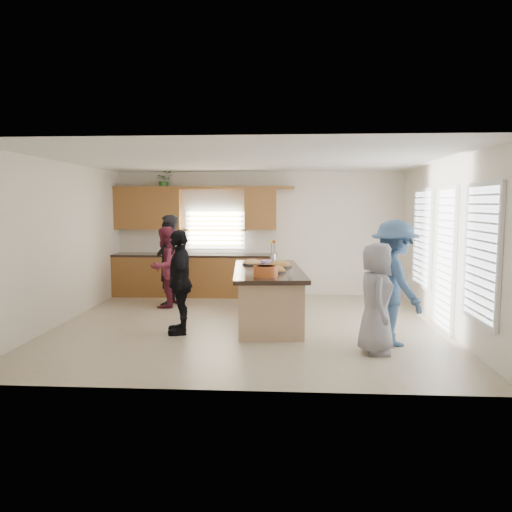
# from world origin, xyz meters

# --- Properties ---
(floor) EXTENTS (6.50, 6.50, 0.00)m
(floor) POSITION_xyz_m (0.00, 0.00, 0.00)
(floor) COLOR #BCA88C
(floor) RESTS_ON ground
(room_shell) EXTENTS (6.52, 6.02, 2.81)m
(room_shell) POSITION_xyz_m (0.00, 0.00, 1.90)
(room_shell) COLOR silver
(room_shell) RESTS_ON ground
(back_cabinetry) EXTENTS (4.08, 0.66, 2.46)m
(back_cabinetry) POSITION_xyz_m (-1.47, 2.73, 0.91)
(back_cabinetry) COLOR #93612B
(back_cabinetry) RESTS_ON ground
(right_wall_glazing) EXTENTS (0.06, 4.00, 2.25)m
(right_wall_glazing) POSITION_xyz_m (3.22, -0.13, 1.34)
(right_wall_glazing) COLOR white
(right_wall_glazing) RESTS_ON ground
(island) EXTENTS (1.37, 2.79, 0.95)m
(island) POSITION_xyz_m (0.32, 0.23, 0.45)
(island) COLOR tan
(island) RESTS_ON ground
(platter_front) EXTENTS (0.43, 0.43, 0.17)m
(platter_front) POSITION_xyz_m (0.43, -0.19, 0.98)
(platter_front) COLOR black
(platter_front) RESTS_ON island
(platter_mid) EXTENTS (0.44, 0.44, 0.18)m
(platter_mid) POSITION_xyz_m (0.52, 0.53, 0.98)
(platter_mid) COLOR black
(platter_mid) RESTS_ON island
(platter_back) EXTENTS (0.38, 0.38, 0.15)m
(platter_back) POSITION_xyz_m (0.01, 0.82, 0.98)
(platter_back) COLOR black
(platter_back) RESTS_ON island
(salad_bowl) EXTENTS (0.38, 0.38, 0.17)m
(salad_bowl) POSITION_xyz_m (0.32, -0.68, 1.04)
(salad_bowl) COLOR #C95A24
(salad_bowl) RESTS_ON island
(clear_cup) EXTENTS (0.08, 0.08, 0.11)m
(clear_cup) POSITION_xyz_m (0.69, -0.73, 1.01)
(clear_cup) COLOR white
(clear_cup) RESTS_ON island
(plate_stack) EXTENTS (0.23, 0.23, 0.04)m
(plate_stack) POSITION_xyz_m (0.25, 1.17, 0.97)
(plate_stack) COLOR #BA91D3
(plate_stack) RESTS_ON island
(flower_vase) EXTENTS (0.14, 0.14, 0.41)m
(flower_vase) POSITION_xyz_m (0.37, 1.49, 1.16)
(flower_vase) COLOR silver
(flower_vase) RESTS_ON island
(potted_plant) EXTENTS (0.45, 0.42, 0.41)m
(potted_plant) POSITION_xyz_m (-2.12, 2.82, 2.60)
(potted_plant) COLOR #356628
(potted_plant) RESTS_ON back_cabinetry
(woman_left_back) EXTENTS (0.45, 0.68, 1.85)m
(woman_left_back) POSITION_xyz_m (-1.79, 1.67, 0.93)
(woman_left_back) COLOR black
(woman_left_back) RESTS_ON ground
(woman_left_mid) EXTENTS (0.89, 0.97, 1.62)m
(woman_left_mid) POSITION_xyz_m (-1.78, 1.42, 0.81)
(woman_left_mid) COLOR maroon
(woman_left_mid) RESTS_ON ground
(woman_left_front) EXTENTS (0.60, 1.04, 1.67)m
(woman_left_front) POSITION_xyz_m (-1.06, -0.57, 0.84)
(woman_left_front) COLOR black
(woman_left_front) RESTS_ON ground
(woman_right_back) EXTENTS (1.05, 1.35, 1.84)m
(woman_right_back) POSITION_xyz_m (2.22, -1.01, 0.92)
(woman_right_back) COLOR #3C5B83
(woman_right_back) RESTS_ON ground
(woman_right_front) EXTENTS (0.55, 0.79, 1.55)m
(woman_right_front) POSITION_xyz_m (1.89, -1.46, 0.77)
(woman_right_front) COLOR gray
(woman_right_front) RESTS_ON ground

